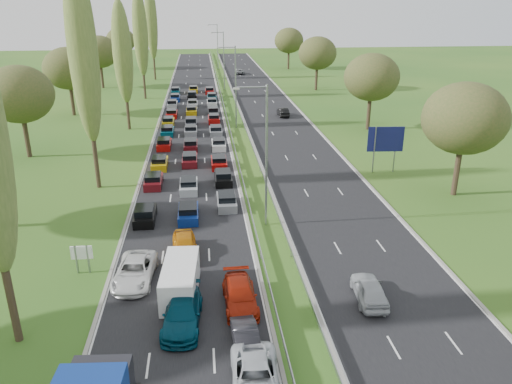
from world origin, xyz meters
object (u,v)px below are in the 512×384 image
near_car_2 (135,271)px  info_sign (82,255)px  direction_sign (386,141)px  white_van_rear (180,278)px

near_car_2 → info_sign: info_sign is taller
direction_sign → info_sign: bearing=-146.3°
info_sign → direction_sign: size_ratio=0.40×
near_car_2 → direction_sign: direction_sign is taller
direction_sign → near_car_2: bearing=-140.3°
near_car_2 → white_van_rear: (3.18, -1.85, 0.35)m
white_van_rear → direction_sign: direction_sign is taller
info_sign → direction_sign: bearing=33.7°
info_sign → direction_sign: 34.69m
near_car_2 → info_sign: 4.13m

